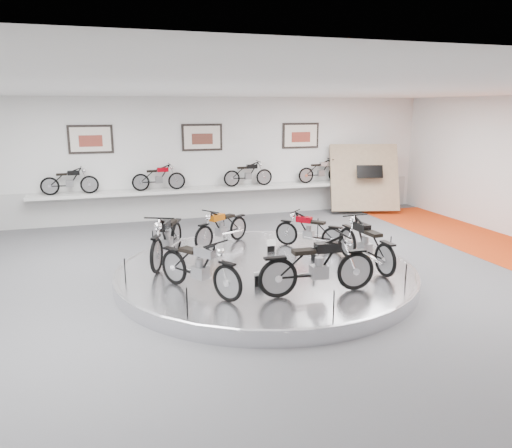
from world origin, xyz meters
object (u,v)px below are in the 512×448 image
object	(u,v)px
bike_d	(199,266)
bike_e	(318,265)
bike_b	(222,227)
bike_a	(309,230)
bike_c	(167,237)
display_platform	(266,273)
shelf	(205,190)
bike_f	(366,243)

from	to	relation	value
bike_d	bike_e	bearing A→B (deg)	37.73
bike_d	bike_b	bearing A→B (deg)	126.22
bike_a	bike_c	distance (m)	3.45
display_platform	bike_c	distance (m)	2.32
bike_c	display_platform	bearing A→B (deg)	87.20
bike_a	shelf	bearing A→B (deg)	-28.36
shelf	bike_f	world-z (taller)	bike_f
display_platform	bike_a	world-z (taller)	bike_a
bike_a	bike_b	xyz separation A→B (m)	(-1.97, 0.91, 0.02)
bike_f	display_platform	bearing A→B (deg)	69.53
bike_c	bike_d	distance (m)	2.10
bike_d	bike_e	xyz separation A→B (m)	(2.05, -0.71, 0.04)
bike_a	bike_f	size ratio (longest dim) A/B	0.85
shelf	bike_a	distance (m)	5.54
bike_b	shelf	bearing A→B (deg)	-131.17
bike_c	bike_e	size ratio (longest dim) A/B	1.00
bike_c	bike_e	distance (m)	3.67
display_platform	bike_d	xyz separation A→B (m)	(-1.65, -1.09, 0.67)
bike_b	bike_f	xyz separation A→B (m)	(2.55, -2.59, 0.06)
bike_a	display_platform	bearing A→B (deg)	82.18
bike_e	display_platform	bearing A→B (deg)	104.86
bike_a	bike_b	size ratio (longest dim) A/B	0.96
display_platform	bike_b	distance (m)	2.13
bike_e	bike_f	xyz separation A→B (m)	(1.65, 1.19, -0.03)
display_platform	bike_f	bearing A→B (deg)	-16.53
display_platform	bike_e	size ratio (longest dim) A/B	3.35
bike_c	bike_b	bearing A→B (deg)	147.47
display_platform	bike_a	xyz separation A→B (m)	(1.47, 1.07, 0.60)
display_platform	bike_e	distance (m)	1.98
bike_c	bike_e	xyz separation A→B (m)	(2.38, -2.79, -0.00)
bike_c	bike_f	distance (m)	4.33
bike_d	shelf	bearing A→B (deg)	134.46
bike_a	bike_d	distance (m)	3.80
bike_a	bike_e	size ratio (longest dim) A/B	0.81
bike_c	bike_f	bearing A→B (deg)	92.14
display_platform	shelf	size ratio (longest dim) A/B	0.58
bike_a	bike_c	size ratio (longest dim) A/B	0.80
display_platform	shelf	distance (m)	6.46
bike_e	shelf	bearing A→B (deg)	95.17
bike_a	bike_b	distance (m)	2.17
bike_d	bike_e	distance (m)	2.17
bike_b	bike_c	xyz separation A→B (m)	(-1.48, -0.99, 0.09)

